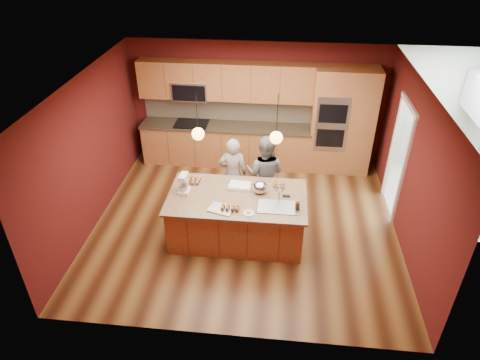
# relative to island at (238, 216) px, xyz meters

# --- Properties ---
(floor) EXTENTS (5.50, 5.50, 0.00)m
(floor) POSITION_rel_island_xyz_m (0.09, 0.39, -0.44)
(floor) COLOR #41200F
(floor) RESTS_ON ground
(ceiling) EXTENTS (5.50, 5.50, 0.00)m
(ceiling) POSITION_rel_island_xyz_m (0.09, 0.39, 2.26)
(ceiling) COLOR white
(ceiling) RESTS_ON ground
(wall_back) EXTENTS (5.50, 0.00, 5.50)m
(wall_back) POSITION_rel_island_xyz_m (0.09, 2.89, 0.91)
(wall_back) COLOR #4E1312
(wall_back) RESTS_ON ground
(wall_front) EXTENTS (5.50, 0.00, 5.50)m
(wall_front) POSITION_rel_island_xyz_m (0.09, -2.11, 0.91)
(wall_front) COLOR #4E1312
(wall_front) RESTS_ON ground
(wall_left) EXTENTS (0.00, 5.00, 5.00)m
(wall_left) POSITION_rel_island_xyz_m (-2.66, 0.39, 0.91)
(wall_left) COLOR #4E1312
(wall_left) RESTS_ON ground
(wall_right) EXTENTS (0.00, 5.00, 5.00)m
(wall_right) POSITION_rel_island_xyz_m (2.84, 0.39, 0.91)
(wall_right) COLOR #4E1312
(wall_right) RESTS_ON ground
(cabinet_run) EXTENTS (3.74, 0.64, 2.30)m
(cabinet_run) POSITION_rel_island_xyz_m (-0.59, 2.64, 0.54)
(cabinet_run) COLOR brown
(cabinet_run) RESTS_ON floor
(oven_column) EXTENTS (1.30, 0.62, 2.30)m
(oven_column) POSITION_rel_island_xyz_m (1.93, 2.59, 0.71)
(oven_column) COLOR brown
(oven_column) RESTS_ON floor
(doorway_trim) EXTENTS (0.08, 1.11, 2.20)m
(doorway_trim) POSITION_rel_island_xyz_m (2.82, 1.19, 0.61)
(doorway_trim) COLOR white
(doorway_trim) RESTS_ON wall_right
(pendant_left) EXTENTS (0.20, 0.20, 0.80)m
(pendant_left) POSITION_rel_island_xyz_m (-0.62, 0.00, 1.56)
(pendant_left) COLOR black
(pendant_left) RESTS_ON ceiling
(pendant_right) EXTENTS (0.20, 0.20, 0.80)m
(pendant_right) POSITION_rel_island_xyz_m (0.59, 0.00, 1.56)
(pendant_right) COLOR black
(pendant_right) RESTS_ON ceiling
(island) EXTENTS (2.34, 1.31, 1.24)m
(island) POSITION_rel_island_xyz_m (0.00, 0.00, 0.00)
(island) COLOR brown
(island) RESTS_ON floor
(person_left) EXTENTS (0.56, 0.39, 1.47)m
(person_left) POSITION_rel_island_xyz_m (-0.20, 0.91, 0.30)
(person_left) COLOR black
(person_left) RESTS_ON floor
(person_right) EXTENTS (0.87, 0.75, 1.56)m
(person_right) POSITION_rel_island_xyz_m (0.41, 0.91, 0.34)
(person_right) COLOR slate
(person_right) RESTS_ON floor
(stand_mixer) EXTENTS (0.19, 0.26, 0.34)m
(stand_mixer) POSITION_rel_island_xyz_m (-0.93, 0.04, 0.57)
(stand_mixer) COLOR white
(stand_mixer) RESTS_ON island
(sheet_cake) EXTENTS (0.44, 0.34, 0.05)m
(sheet_cake) POSITION_rel_island_xyz_m (-0.00, 0.30, 0.44)
(sheet_cake) COLOR silver
(sheet_cake) RESTS_ON island
(cooling_rack) EXTENTS (0.46, 0.39, 0.02)m
(cooling_rack) POSITION_rel_island_xyz_m (-0.23, -0.39, 0.43)
(cooling_rack) COLOR #B4B6BB
(cooling_rack) RESTS_ON island
(mixing_bowl) EXTENTS (0.25, 0.25, 0.22)m
(mixing_bowl) POSITION_rel_island_xyz_m (0.36, 0.17, 0.52)
(mixing_bowl) COLOR silver
(mixing_bowl) RESTS_ON island
(plate) EXTENTS (0.18, 0.18, 0.01)m
(plate) POSITION_rel_island_xyz_m (0.22, -0.45, 0.43)
(plate) COLOR silver
(plate) RESTS_ON island
(tumbler) EXTENTS (0.07, 0.07, 0.14)m
(tumbler) POSITION_rel_island_xyz_m (0.99, -0.27, 0.49)
(tumbler) COLOR #33200A
(tumbler) RESTS_ON island
(phone) EXTENTS (0.13, 0.07, 0.01)m
(phone) POSITION_rel_island_xyz_m (0.81, 0.09, 0.43)
(phone) COLOR black
(phone) RESTS_ON island
(cupcakes_left) EXTENTS (0.25, 0.25, 0.08)m
(cupcakes_left) POSITION_rel_island_xyz_m (-0.83, 0.37, 0.46)
(cupcakes_left) COLOR #B07640
(cupcakes_left) RESTS_ON island
(cupcakes_rack) EXTENTS (0.31, 0.16, 0.07)m
(cupcakes_rack) POSITION_rel_island_xyz_m (-0.08, -0.39, 0.47)
(cupcakes_rack) COLOR #B07640
(cupcakes_rack) RESTS_ON island
(cupcakes_right) EXTENTS (0.22, 0.22, 0.07)m
(cupcakes_right) POSITION_rel_island_xyz_m (0.67, 0.41, 0.45)
(cupcakes_right) COLOR #B07640
(cupcakes_right) RESTS_ON island
(washer) EXTENTS (0.78, 0.80, 1.04)m
(washer) POSITION_rel_island_xyz_m (4.28, 1.30, 0.08)
(washer) COLOR white
(washer) RESTS_ON floor
(dryer) EXTENTS (0.66, 0.68, 0.91)m
(dryer) POSITION_rel_island_xyz_m (4.27, 1.95, 0.01)
(dryer) COLOR white
(dryer) RESTS_ON floor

